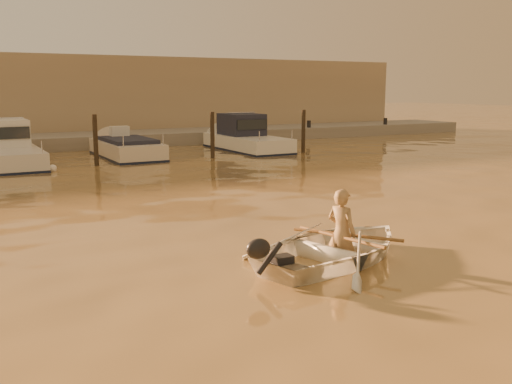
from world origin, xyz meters
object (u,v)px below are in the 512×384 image
dinghy (338,247)px  moored_boat_4 (247,137)px  waterfront_building (44,98)px  person (341,233)px  moored_boat_2 (6,148)px  moored_boat_3 (127,152)px

dinghy → moored_boat_4: 18.30m
waterfront_building → moored_boat_4: bearing=-55.2°
person → moored_boat_2: 17.27m
dinghy → person: size_ratio=2.22×
moored_boat_2 → moored_boat_3: bearing=0.0°
moored_boat_3 → moored_boat_4: 6.02m
moored_boat_2 → waterfront_building: (3.24, 11.00, 1.77)m
moored_boat_2 → moored_boat_3: size_ratio=1.26×
moored_boat_4 → moored_boat_3: bearing=180.0°
dinghy → moored_boat_2: moored_boat_2 is taller
person → moored_boat_3: 16.86m
waterfront_building → moored_boat_3: bearing=-81.5°
dinghy → person: person is taller
dinghy → waterfront_building: bearing=-16.1°
dinghy → waterfront_building: 27.95m
moored_boat_2 → moored_boat_4: size_ratio=1.14×
moored_boat_4 → waterfront_building: size_ratio=0.14×
moored_boat_2 → dinghy: bearing=-77.4°
dinghy → moored_boat_2: size_ratio=0.47×
person → waterfront_building: (-0.64, 27.83, 1.91)m
moored_boat_2 → moored_boat_3: 4.89m
dinghy → moored_boat_4: moored_boat_4 is taller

